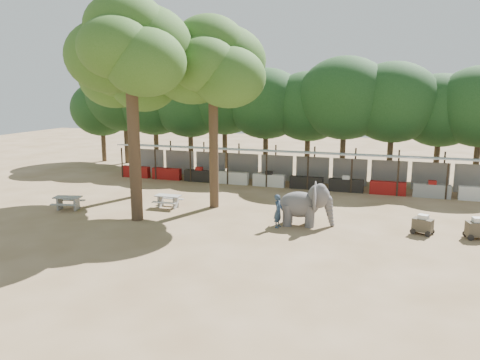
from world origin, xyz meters
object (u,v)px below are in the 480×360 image
(yard_tree_left, at_px, (131,72))
(yard_tree_back, at_px, (212,64))
(elephant, at_px, (306,204))
(cart_front, at_px, (423,225))
(yard_tree_center, at_px, (130,48))
(picnic_table_near, at_px, (68,201))
(picnic_table_far, at_px, (168,199))
(cart_back, at_px, (477,228))
(handler, at_px, (278,211))

(yard_tree_left, distance_m, yard_tree_back, 6.09)
(elephant, bearing_deg, yard_tree_back, 152.51)
(yard_tree_back, bearing_deg, cart_front, -9.02)
(yard_tree_center, bearing_deg, elephant, 11.08)
(picnic_table_near, distance_m, picnic_table_far, 5.94)
(picnic_table_near, relative_size, picnic_table_far, 1.20)
(picnic_table_far, bearing_deg, cart_back, -3.44)
(cart_front, bearing_deg, yard_tree_left, -168.55)
(elephant, relative_size, cart_back, 2.47)
(yard_tree_center, xyz_separation_m, cart_back, (17.47, 2.14, -8.68))
(yard_tree_back, bearing_deg, handler, -32.25)
(picnic_table_far, distance_m, cart_front, 14.51)
(yard_tree_back, bearing_deg, cart_back, -7.33)
(elephant, height_order, handler, elephant)
(yard_tree_center, distance_m, cart_front, 17.48)
(yard_tree_left, relative_size, yard_tree_back, 0.97)
(handler, bearing_deg, cart_back, -78.13)
(yard_tree_left, bearing_deg, picnic_table_far, -32.26)
(picnic_table_far, xyz_separation_m, cart_back, (16.97, -0.65, 0.03))
(yard_tree_left, xyz_separation_m, yard_tree_back, (6.00, -1.00, 0.34))
(picnic_table_far, bearing_deg, picnic_table_near, -157.74)
(yard_tree_back, distance_m, picnic_table_far, 8.51)
(handler, distance_m, picnic_table_near, 12.83)
(elephant, bearing_deg, cart_front, -4.80)
(cart_back, bearing_deg, handler, 173.43)
(cart_front, relative_size, cart_back, 0.97)
(yard_tree_center, height_order, handler, yard_tree_center)
(cart_front, xyz_separation_m, cart_back, (2.47, 0.04, 0.03))
(yard_tree_back, xyz_separation_m, cart_back, (14.47, -1.86, -8.01))
(picnic_table_near, bearing_deg, picnic_table_far, 10.44)
(yard_tree_center, xyz_separation_m, yard_tree_back, (3.00, 4.00, -0.67))
(yard_tree_center, height_order, cart_front, yard_tree_center)
(yard_tree_center, distance_m, picnic_table_near, 10.01)
(yard_tree_left, xyz_separation_m, cart_back, (20.47, -2.86, -7.67))
(picnic_table_near, height_order, cart_front, cart_front)
(yard_tree_center, xyz_separation_m, picnic_table_far, (0.51, 2.79, -8.71))
(cart_back, bearing_deg, picnic_table_near, 170.63)
(cart_front, bearing_deg, elephant, -156.43)
(handler, bearing_deg, yard_tree_left, 74.13)
(yard_tree_center, height_order, picnic_table_far, yard_tree_center)
(picnic_table_far, xyz_separation_m, cart_front, (14.50, -0.69, -0.00))
(elephant, xyz_separation_m, picnic_table_far, (-8.65, 0.99, -0.64))
(elephant, relative_size, picnic_table_far, 1.95)
(yard_tree_back, distance_m, picnic_table_near, 11.85)
(elephant, height_order, cart_front, elephant)
(handler, xyz_separation_m, picnic_table_far, (-7.36, 1.86, -0.38))
(yard_tree_back, relative_size, cart_back, 9.22)
(elephant, bearing_deg, yard_tree_left, 157.46)
(handler, height_order, picnic_table_near, handler)
(cart_back, bearing_deg, elephant, 168.62)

